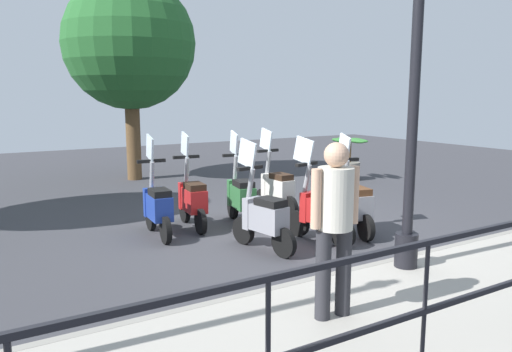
# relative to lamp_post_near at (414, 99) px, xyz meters

# --- Properties ---
(ground_plane) EXTENTS (28.00, 28.00, 0.00)m
(ground_plane) POSITION_rel_lamp_post_near_xyz_m (2.40, -0.02, -2.09)
(ground_plane) COLOR #38383D
(promenade_walkway) EXTENTS (2.20, 20.00, 0.15)m
(promenade_walkway) POSITION_rel_lamp_post_near_xyz_m (-0.75, -0.02, -2.02)
(promenade_walkway) COLOR #A39E93
(promenade_walkway) RESTS_ON ground_plane
(lamp_post_near) EXTENTS (0.26, 0.90, 4.37)m
(lamp_post_near) POSITION_rel_lamp_post_near_xyz_m (0.00, 0.00, 0.00)
(lamp_post_near) COLOR black
(lamp_post_near) RESTS_ON promenade_walkway
(pedestrian_distant) EXTENTS (0.35, 0.49, 1.59)m
(pedestrian_distant) POSITION_rel_lamp_post_near_xyz_m (-0.59, 1.59, -1.01)
(pedestrian_distant) COLOR #28282D
(pedestrian_distant) RESTS_ON promenade_walkway
(tree_distant) EXTENTS (3.22, 3.22, 4.98)m
(tree_distant) POSITION_rel_lamp_post_near_xyz_m (8.44, 0.57, 1.26)
(tree_distant) COLOR brown
(tree_distant) RESTS_ON ground_plane
(potted_palm) EXTENTS (1.06, 0.66, 1.05)m
(potted_palm) POSITION_rel_lamp_post_near_xyz_m (5.57, -4.05, -1.65)
(potted_palm) COLOR slate
(potted_palm) RESTS_ON ground_plane
(scooter_near_0) EXTENTS (1.22, 0.50, 1.54)m
(scooter_near_0) POSITION_rel_lamp_post_near_xyz_m (1.76, -0.76, -1.61)
(scooter_near_0) COLOR black
(scooter_near_0) RESTS_ON ground_plane
(scooter_near_1) EXTENTS (1.22, 0.51, 1.54)m
(scooter_near_1) POSITION_rel_lamp_post_near_xyz_m (1.68, -0.06, -1.61)
(scooter_near_1) COLOR black
(scooter_near_1) RESTS_ON ground_plane
(scooter_near_2) EXTENTS (1.22, 0.48, 1.54)m
(scooter_near_2) POSITION_rel_lamp_post_near_xyz_m (1.77, 0.87, -1.61)
(scooter_near_2) COLOR black
(scooter_near_2) RESTS_ON ground_plane
(scooter_far_0) EXTENTS (1.23, 0.44, 1.54)m
(scooter_far_0) POSITION_rel_lamp_post_near_xyz_m (3.45, -0.46, -1.61)
(scooter_far_0) COLOR black
(scooter_far_0) RESTS_ON ground_plane
(scooter_far_1) EXTENTS (1.23, 0.47, 1.54)m
(scooter_far_1) POSITION_rel_lamp_post_near_xyz_m (3.18, 0.43, -1.61)
(scooter_far_1) COLOR black
(scooter_far_1) RESTS_ON ground_plane
(scooter_far_2) EXTENTS (1.23, 0.44, 1.54)m
(scooter_far_2) POSITION_rel_lamp_post_near_xyz_m (3.37, 1.22, -1.61)
(scooter_far_2) COLOR black
(scooter_far_2) RESTS_ON ground_plane
(scooter_far_3) EXTENTS (1.23, 0.44, 1.54)m
(scooter_far_3) POSITION_rel_lamp_post_near_xyz_m (3.17, 1.87, -1.61)
(scooter_far_3) COLOR black
(scooter_far_3) RESTS_ON ground_plane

